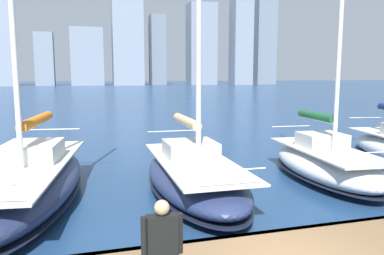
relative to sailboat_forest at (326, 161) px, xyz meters
The scene contains 5 objects.
city_skyline 154.91m from the sailboat_forest, 88.48° to the right, with size 168.67×17.40×50.74m.
sailboat_forest is the anchor object (origin of this frame).
sailboat_tan 5.33m from the sailboat_forest, ahead, with size 2.94×7.52×10.99m.
sailboat_orange 10.45m from the sailboat_forest, ahead, with size 3.89×9.16×10.32m.
person_black_shirt 10.51m from the sailboat_forest, 42.35° to the left, with size 0.60×0.22×1.63m.
Camera 1 is at (3.39, 5.61, 3.93)m, focal length 35.00 mm.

